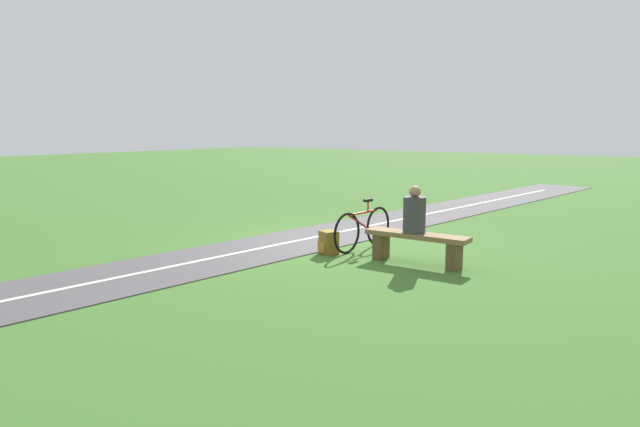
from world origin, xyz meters
name	(u,v)px	position (x,y,z in m)	size (l,w,h in m)	color
ground_plane	(334,242)	(0.00, 0.00, 0.00)	(80.00, 80.00, 0.00)	#3D6B28
paved_path	(124,277)	(0.97, 4.00, 0.01)	(1.94, 36.00, 0.02)	#4C494C
path_centre_line	(124,276)	(0.97, 4.00, 0.02)	(0.10, 32.00, 0.00)	silver
bench	(416,243)	(-2.09, 0.63, 0.35)	(1.74, 0.42, 0.50)	brown
person_seated	(414,213)	(-2.04, 0.63, 0.83)	(0.38, 0.38, 0.76)	#38383D
bicycle	(363,228)	(-0.82, 0.23, 0.38)	(0.14, 1.70, 0.91)	black
backpack	(328,243)	(-0.53, 0.91, 0.20)	(0.37, 0.37, 0.41)	olive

